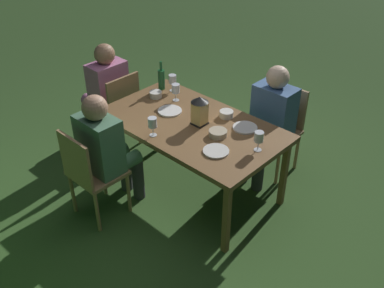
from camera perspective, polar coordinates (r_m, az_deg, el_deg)
ground_plane at (r=4.33m, az=0.00°, el=-5.68°), size 16.00×16.00×0.00m
dining_table at (r=3.93m, az=0.00°, el=2.00°), size 1.63×0.94×0.73m
chair_side_left_a at (r=4.44m, az=11.15°, el=2.40°), size 0.42×0.40×0.87m
person_in_blue at (r=4.22m, az=9.90°, el=3.17°), size 0.38×0.47×1.15m
chair_side_right_b at (r=3.83m, az=-12.98°, el=-3.49°), size 0.42×0.40×0.87m
person_in_green at (r=3.82m, az=-10.91°, el=-0.41°), size 0.38×0.47×1.15m
chair_head_far at (r=4.72m, az=-9.48°, el=4.61°), size 0.40×0.42×0.87m
person_in_pink at (r=4.79m, az=-11.12°, el=6.95°), size 0.48×0.38×1.15m
lantern_centerpiece at (r=3.82m, az=0.99°, el=4.51°), size 0.15×0.15×0.27m
green_bottle_on_table at (r=4.46m, az=-3.95°, el=8.37°), size 0.07×0.07×0.29m
wine_glass_a at (r=4.22m, az=-2.11°, el=7.04°), size 0.08×0.08×0.17m
wine_glass_b at (r=3.69m, az=-5.10°, el=2.66°), size 0.08×0.08×0.17m
wine_glass_c at (r=4.41m, az=-2.52°, el=8.24°), size 0.08×0.08×0.17m
wine_glass_d at (r=3.52m, az=8.59°, el=0.81°), size 0.08×0.08×0.17m
plate_a at (r=4.08m, az=-2.87°, el=4.28°), size 0.22×0.22×0.01m
plate_b at (r=3.85m, az=6.84°, el=2.10°), size 0.21×0.21×0.01m
plate_c at (r=3.53m, az=3.10°, el=-0.91°), size 0.21×0.21×0.01m
bowl_olives at (r=3.72m, az=3.37°, el=1.44°), size 0.16×0.16×0.05m
bowl_bread at (r=3.99m, az=4.44°, el=3.89°), size 0.12×0.12×0.06m
bowl_salad at (r=4.33m, az=-4.69°, el=6.40°), size 0.12×0.12×0.06m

